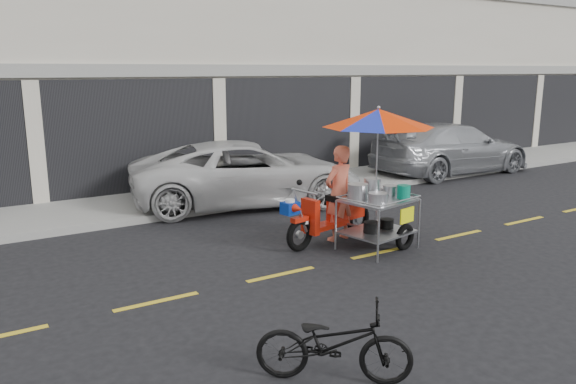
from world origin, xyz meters
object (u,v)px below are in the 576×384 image
silver_pickup (451,148)px  white_pickup (247,173)px  food_vendor_rig (363,158)px  near_bicycle (334,343)px

silver_pickup → white_pickup: bearing=93.3°
silver_pickup → food_vendor_rig: size_ratio=1.92×
white_pickup → food_vendor_rig: (0.28, -3.88, 0.84)m
near_bicycle → silver_pickup: bearing=-14.0°
near_bicycle → white_pickup: bearing=17.4°
near_bicycle → food_vendor_rig: 4.80m
silver_pickup → near_bicycle: size_ratio=3.35×
white_pickup → near_bicycle: white_pickup is taller
silver_pickup → food_vendor_rig: 8.06m
white_pickup → near_bicycle: size_ratio=3.37×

